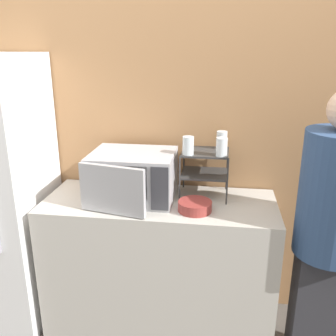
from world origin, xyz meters
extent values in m
cube|color=#9E7047|center=(0.00, 0.61, 1.30)|extent=(8.00, 0.06, 2.60)
cube|color=#B7B2A8|center=(0.00, 0.29, 0.45)|extent=(1.43, 0.57, 0.90)
cube|color=#ADADB2|center=(-0.17, 0.31, 1.05)|extent=(0.51, 0.40, 0.29)
cube|color=#B7B2A8|center=(-0.22, 0.12, 1.05)|extent=(0.36, 0.01, 0.25)
cube|color=#333338|center=(0.03, 0.11, 1.05)|extent=(0.10, 0.01, 0.26)
cube|color=#ADADB2|center=(-0.23, 0.06, 1.05)|extent=(0.39, 0.11, 0.28)
cylinder|color=#333333|center=(0.12, 0.29, 1.05)|extent=(0.01, 0.01, 0.29)
cylinder|color=#333333|center=(0.41, 0.29, 1.05)|extent=(0.01, 0.01, 0.29)
cylinder|color=#333333|center=(0.12, 0.54, 1.05)|extent=(0.01, 0.01, 0.29)
cylinder|color=#333333|center=(0.41, 0.54, 1.05)|extent=(0.01, 0.01, 0.29)
cube|color=#333333|center=(0.27, 0.41, 1.05)|extent=(0.28, 0.25, 0.01)
cube|color=#333333|center=(0.27, 0.41, 1.19)|extent=(0.28, 0.25, 0.01)
cylinder|color=silver|center=(0.17, 0.33, 1.25)|extent=(0.07, 0.07, 0.11)
cylinder|color=silver|center=(0.36, 0.50, 1.25)|extent=(0.07, 0.07, 0.11)
cylinder|color=silver|center=(0.37, 0.33, 1.25)|extent=(0.07, 0.07, 0.11)
cylinder|color=maroon|center=(0.23, 0.17, 0.90)|extent=(0.11, 0.11, 0.01)
cylinder|color=maroon|center=(0.23, 0.17, 0.93)|extent=(0.20, 0.20, 0.06)
cube|color=#2D2D33|center=(0.97, 0.10, 0.37)|extent=(0.31, 0.19, 0.73)
cylinder|color=navy|center=(0.97, 0.10, 1.07)|extent=(0.38, 0.38, 0.68)
camera|label=1|loc=(0.35, -1.81, 1.82)|focal=40.00mm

